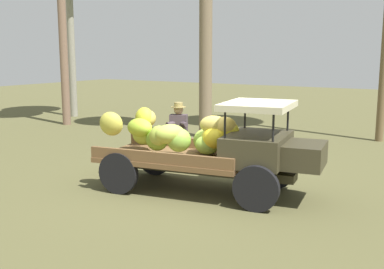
% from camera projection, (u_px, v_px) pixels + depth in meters
% --- Properties ---
extents(ground_plane, '(60.00, 60.00, 0.00)m').
position_uv_depth(ground_plane, '(206.00, 187.00, 9.76)').
color(ground_plane, brown).
extents(truck, '(4.62, 2.33, 1.86)m').
position_uv_depth(truck, '(211.00, 146.00, 9.33)').
color(truck, '#3A3523').
rests_on(truck, ground).
extents(farmer, '(0.56, 0.53, 1.64)m').
position_uv_depth(farmer, '(179.00, 133.00, 10.94)').
color(farmer, '#8E614F').
rests_on(farmer, ground).
extents(wooden_crate, '(0.54, 0.58, 0.43)m').
position_uv_depth(wooden_crate, '(114.00, 163.00, 10.97)').
color(wooden_crate, olive).
rests_on(wooden_crate, ground).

